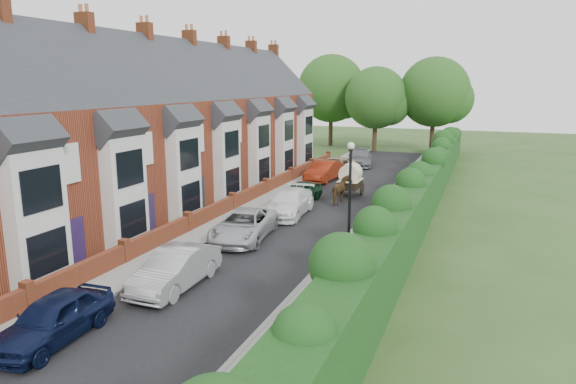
% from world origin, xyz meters
% --- Properties ---
extents(ground, '(140.00, 140.00, 0.00)m').
position_xyz_m(ground, '(0.00, 0.00, 0.00)').
color(ground, '#2D4C1E').
rests_on(ground, ground).
extents(road, '(6.00, 58.00, 0.02)m').
position_xyz_m(road, '(-0.50, 11.00, 0.01)').
color(road, black).
rests_on(road, ground).
extents(pavement_hedge_side, '(2.20, 58.00, 0.12)m').
position_xyz_m(pavement_hedge_side, '(3.60, 11.00, 0.06)').
color(pavement_hedge_side, gray).
rests_on(pavement_hedge_side, ground).
extents(pavement_house_side, '(1.70, 58.00, 0.12)m').
position_xyz_m(pavement_house_side, '(-4.35, 11.00, 0.06)').
color(pavement_house_side, gray).
rests_on(pavement_house_side, ground).
extents(kerb_hedge_side, '(0.18, 58.00, 0.13)m').
position_xyz_m(kerb_hedge_side, '(2.55, 11.00, 0.07)').
color(kerb_hedge_side, gray).
rests_on(kerb_hedge_side, ground).
extents(kerb_house_side, '(0.18, 58.00, 0.13)m').
position_xyz_m(kerb_house_side, '(-3.55, 11.00, 0.07)').
color(kerb_house_side, gray).
rests_on(kerb_house_side, ground).
extents(hedge, '(2.10, 58.00, 2.85)m').
position_xyz_m(hedge, '(5.40, 11.00, 1.60)').
color(hedge, '#103311').
rests_on(hedge, ground).
extents(terrace_row, '(9.05, 40.50, 11.50)m').
position_xyz_m(terrace_row, '(-10.87, 9.98, 4.47)').
color(terrace_row, brown).
rests_on(terrace_row, ground).
extents(garden_wall_row, '(0.35, 40.35, 1.10)m').
position_xyz_m(garden_wall_row, '(-5.35, 10.00, 0.46)').
color(garden_wall_row, brown).
rests_on(garden_wall_row, ground).
extents(lamppost, '(0.32, 0.32, 5.16)m').
position_xyz_m(lamppost, '(3.40, 4.00, 3.30)').
color(lamppost, black).
rests_on(lamppost, ground).
extents(tree_far_left, '(7.14, 6.80, 9.29)m').
position_xyz_m(tree_far_left, '(-2.65, 40.08, 5.71)').
color(tree_far_left, '#332316').
rests_on(tree_far_left, ground).
extents(tree_far_right, '(7.98, 7.60, 10.31)m').
position_xyz_m(tree_far_right, '(3.39, 42.08, 6.31)').
color(tree_far_right, '#332316').
rests_on(tree_far_right, ground).
extents(tree_far_back, '(8.40, 8.00, 10.82)m').
position_xyz_m(tree_far_back, '(-8.59, 43.08, 6.62)').
color(tree_far_back, '#332316').
rests_on(tree_far_back, ground).
extents(car_navy, '(1.89, 4.24, 1.42)m').
position_xyz_m(car_navy, '(-3.00, -6.20, 0.71)').
color(car_navy, black).
rests_on(car_navy, ground).
extents(car_silver_a, '(1.64, 4.54, 1.49)m').
position_xyz_m(car_silver_a, '(-1.88, -1.39, 0.74)').
color(car_silver_a, '#9F9FA3').
rests_on(car_silver_a, ground).
extents(car_silver_b, '(3.04, 5.41, 1.43)m').
position_xyz_m(car_silver_b, '(-2.15, 5.00, 0.71)').
color(car_silver_b, '#AFB2B7').
rests_on(car_silver_b, ground).
extents(car_white, '(2.39, 5.22, 1.48)m').
position_xyz_m(car_white, '(-1.77, 10.19, 0.74)').
color(car_white, white).
rests_on(car_white, ground).
extents(car_green, '(2.21, 4.16, 1.35)m').
position_xyz_m(car_green, '(-2.27, 13.48, 0.67)').
color(car_green, black).
rests_on(car_green, ground).
extents(car_red, '(2.09, 4.86, 1.56)m').
position_xyz_m(car_red, '(-2.99, 21.03, 0.78)').
color(car_red, maroon).
rests_on(car_red, ground).
extents(car_beige, '(2.72, 5.18, 1.39)m').
position_xyz_m(car_beige, '(-3.00, 24.23, 0.70)').
color(car_beige, '#C3B18D').
rests_on(car_beige, ground).
extents(car_grey, '(3.17, 5.57, 1.52)m').
position_xyz_m(car_grey, '(-2.15, 29.40, 0.76)').
color(car_grey, slate).
rests_on(car_grey, ground).
extents(horse, '(0.95, 2.07, 1.75)m').
position_xyz_m(horse, '(0.33, 14.04, 0.87)').
color(horse, '#4C361B').
rests_on(horse, ground).
extents(horse_cart, '(1.43, 3.17, 2.28)m').
position_xyz_m(horse_cart, '(0.33, 16.27, 1.31)').
color(horse_cart, black).
rests_on(horse_cart, ground).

